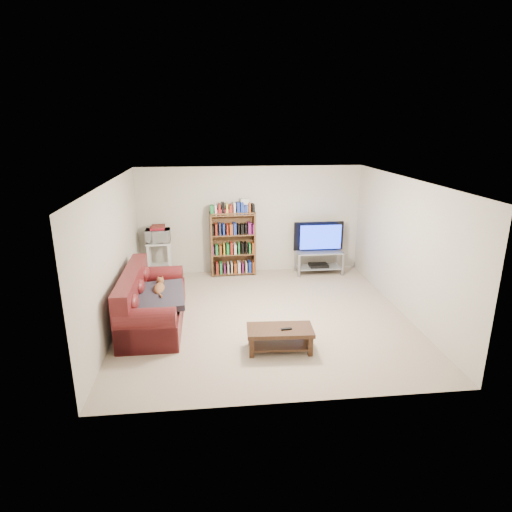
{
  "coord_description": "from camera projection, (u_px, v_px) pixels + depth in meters",
  "views": [
    {
      "loc": [
        -0.9,
        -6.91,
        3.27
      ],
      "look_at": [
        -0.1,
        0.4,
        1.0
      ],
      "focal_mm": 30.0,
      "sensor_mm": 36.0,
      "label": 1
    }
  ],
  "objects": [
    {
      "name": "cat",
      "position": [
        159.0,
        289.0,
        7.24
      ],
      "size": [
        0.24,
        0.6,
        0.18
      ],
      "primitive_type": null,
      "rotation": [
        0.0,
        0.0,
        0.01
      ],
      "color": "brown",
      "rests_on": "sofa"
    },
    {
      "name": "microwave_stand",
      "position": [
        159.0,
        255.0,
        9.32
      ],
      "size": [
        0.53,
        0.4,
        0.83
      ],
      "rotation": [
        0.0,
        0.0,
        0.04
      ],
      "color": "silver",
      "rests_on": "floor"
    },
    {
      "name": "bookshelf",
      "position": [
        233.0,
        243.0,
        9.53
      ],
      "size": [
        1.01,
        0.35,
        1.44
      ],
      "rotation": [
        0.0,
        0.0,
        0.04
      ],
      "color": "brown",
      "rests_on": "floor"
    },
    {
      "name": "blanket",
      "position": [
        158.0,
        296.0,
        7.07
      ],
      "size": [
        0.94,
        1.16,
        0.19
      ],
      "primitive_type": "cube",
      "rotation": [
        0.05,
        -0.04,
        0.09
      ],
      "color": "#2E2A34",
      "rests_on": "sofa"
    },
    {
      "name": "microwave",
      "position": [
        158.0,
        236.0,
        9.19
      ],
      "size": [
        0.53,
        0.37,
        0.28
      ],
      "primitive_type": "imported",
      "rotation": [
        0.0,
        0.0,
        0.04
      ],
      "color": "silver",
      "rests_on": "microwave_stand"
    },
    {
      "name": "wall_front",
      "position": [
        292.0,
        313.0,
        4.89
      ],
      "size": [
        5.0,
        0.0,
        5.0
      ],
      "primitive_type": "plane",
      "rotation": [
        -1.57,
        0.0,
        0.0
      ],
      "color": "beige",
      "rests_on": "ground"
    },
    {
      "name": "wall_right",
      "position": [
        405.0,
        247.0,
        7.53
      ],
      "size": [
        0.0,
        5.0,
        5.0
      ],
      "primitive_type": "plane",
      "rotation": [
        1.57,
        0.0,
        -1.57
      ],
      "color": "beige",
      "rests_on": "ground"
    },
    {
      "name": "coffee_table",
      "position": [
        280.0,
        335.0,
        6.41
      ],
      "size": [
        1.01,
        0.55,
        0.36
      ],
      "rotation": [
        0.0,
        0.0,
        -0.06
      ],
      "color": "#372113",
      "rests_on": "floor"
    },
    {
      "name": "ceiling",
      "position": [
        265.0,
        181.0,
        6.91
      ],
      "size": [
        5.0,
        5.0,
        0.0
      ],
      "primitive_type": "plane",
      "rotation": [
        3.14,
        0.0,
        0.0
      ],
      "color": "white",
      "rests_on": "ground"
    },
    {
      "name": "television",
      "position": [
        320.0,
        237.0,
        9.57
      ],
      "size": [
        1.13,
        0.15,
        0.65
      ],
      "primitive_type": "imported",
      "rotation": [
        0.0,
        0.0,
        3.14
      ],
      "color": "black",
      "rests_on": "tv_stand"
    },
    {
      "name": "shelf_clutter",
      "position": [
        237.0,
        207.0,
        9.32
      ],
      "size": [
        0.74,
        0.25,
        0.28
      ],
      "rotation": [
        0.0,
        0.0,
        0.04
      ],
      "color": "silver",
      "rests_on": "bookshelf"
    },
    {
      "name": "game_boxes",
      "position": [
        157.0,
        228.0,
        9.14
      ],
      "size": [
        0.31,
        0.28,
        0.05
      ],
      "primitive_type": "cube",
      "rotation": [
        0.0,
        0.0,
        0.04
      ],
      "color": "maroon",
      "rests_on": "microwave"
    },
    {
      "name": "sofa",
      "position": [
        149.0,
        305.0,
        7.26
      ],
      "size": [
        0.96,
        2.19,
        0.93
      ],
      "rotation": [
        0.0,
        0.0,
        0.01
      ],
      "color": "#5B1719",
      "rests_on": "floor"
    },
    {
      "name": "wall_left",
      "position": [
        113.0,
        256.0,
        7.01
      ],
      "size": [
        0.0,
        5.0,
        5.0
      ],
      "primitive_type": "plane",
      "rotation": [
        1.57,
        0.0,
        1.57
      ],
      "color": "beige",
      "rests_on": "ground"
    },
    {
      "name": "wall_back",
      "position": [
        250.0,
        220.0,
        9.64
      ],
      "size": [
        5.0,
        0.0,
        5.0
      ],
      "primitive_type": "plane",
      "rotation": [
        1.57,
        0.0,
        0.0
      ],
      "color": "beige",
      "rests_on": "ground"
    },
    {
      "name": "remote",
      "position": [
        286.0,
        329.0,
        6.33
      ],
      "size": [
        0.16,
        0.06,
        0.02
      ],
      "primitive_type": "cube",
      "rotation": [
        0.0,
        0.0,
        0.09
      ],
      "color": "black",
      "rests_on": "coffee_table"
    },
    {
      "name": "tv_stand",
      "position": [
        319.0,
        258.0,
        9.71
      ],
      "size": [
        1.05,
        0.48,
        0.53
      ],
      "rotation": [
        0.0,
        0.0,
        -0.0
      ],
      "color": "#999EA3",
      "rests_on": "floor"
    },
    {
      "name": "dvd_player",
      "position": [
        318.0,
        265.0,
        9.76
      ],
      "size": [
        0.42,
        0.3,
        0.06
      ],
      "primitive_type": "cube",
      "rotation": [
        0.0,
        0.0,
        -0.0
      ],
      "color": "black",
      "rests_on": "tv_stand"
    },
    {
      "name": "floor",
      "position": [
        264.0,
        316.0,
        7.62
      ],
      "size": [
        5.0,
        5.0,
        0.0
      ],
      "primitive_type": "plane",
      "color": "#BEA78D",
      "rests_on": "ground"
    }
  ]
}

